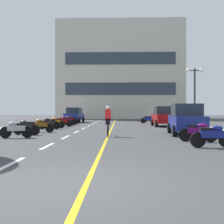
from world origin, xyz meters
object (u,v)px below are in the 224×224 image
motorcycle_4 (26,127)px  motorcycle_6 (49,123)px  motorcycle_9 (66,121)px  motorcycle_11 (70,120)px  street_lamp_mid (195,83)px  motorcycle_10 (70,120)px  motorcycle_7 (56,122)px  cyclist_rider (108,120)px  motorcycle_2 (198,131)px  motorcycle_12 (148,119)px  motorcycle_1 (212,135)px  motorcycle_13 (149,119)px  parked_car_near (186,119)px  parked_car_mid (164,116)px  parked_car_far (74,115)px  motorcycle_8 (63,121)px  motorcycle_3 (16,129)px  motorcycle_5 (42,125)px

motorcycle_4 → motorcycle_6: size_ratio=0.99×
motorcycle_9 → motorcycle_11: 3.51m
street_lamp_mid → motorcycle_10: (-11.38, 5.48, -3.22)m
motorcycle_7 → cyclist_rider: 9.32m
motorcycle_2 → motorcycle_12: same height
motorcycle_1 → street_lamp_mid: bearing=78.6°
motorcycle_13 → parked_car_near: bearing=-88.8°
parked_car_mid → motorcycle_6: (-9.43, -4.49, -0.44)m
parked_car_far → motorcycle_1: parked_car_far is taller
parked_car_near → motorcycle_11: (-9.28, 14.17, -0.44)m
motorcycle_4 → motorcycle_9: size_ratio=0.99×
motorcycle_4 → motorcycle_7: same height
parked_car_mid → motorcycle_8: bearing=-174.5°
parked_car_near → motorcycle_10: 15.59m
motorcycle_2 → motorcycle_8: same height
parked_car_near → parked_car_far: same height
motorcycle_3 → motorcycle_10: (0.23, 15.02, 0.00)m
motorcycle_9 → motorcycle_13: size_ratio=1.00×
motorcycle_6 → motorcycle_12: bearing=52.4°
motorcycle_4 → motorcycle_8: bearing=87.3°
motorcycle_5 → cyclist_rider: cyclist_rider is taller
motorcycle_5 → motorcycle_8: size_ratio=0.99×
motorcycle_5 → motorcycle_12: same height
motorcycle_11 → motorcycle_12: bearing=14.2°
motorcycle_11 → motorcycle_12: size_ratio=1.00×
parked_car_far → motorcycle_2: size_ratio=2.59×
street_lamp_mid → motorcycle_1: street_lamp_mid is taller
motorcycle_8 → motorcycle_12: same height
cyclist_rider → parked_car_mid: bearing=66.5°
motorcycle_6 → cyclist_rider: size_ratio=0.96×
street_lamp_mid → motorcycle_5: 13.00m
motorcycle_3 → motorcycle_5: size_ratio=1.00×
motorcycle_10 → motorcycle_1: bearing=-65.2°
motorcycle_13 → cyclist_rider: size_ratio=0.96×
parked_car_far → motorcycle_10: 5.66m
parked_car_far → motorcycle_9: parked_car_far is taller
street_lamp_mid → motorcycle_10: street_lamp_mid is taller
parked_car_mid → motorcycle_1: 15.69m
motorcycle_9 → motorcycle_10: (-0.01, 2.00, 0.00)m
motorcycle_5 → cyclist_rider: size_ratio=0.95×
parked_car_mid → motorcycle_9: 9.22m
motorcycle_4 → cyclist_rider: (4.84, -0.87, 0.41)m
parked_car_mid → parked_car_far: 12.92m
parked_car_near → motorcycle_10: size_ratio=2.56×
parked_car_far → motorcycle_9: bearing=-87.2°
street_lamp_mid → cyclist_rider: street_lamp_mid is taller
parked_car_far → motorcycle_11: (0.16, -4.14, -0.44)m
motorcycle_2 → motorcycle_9: same height
motorcycle_8 → motorcycle_9: same height
motorcycle_8 → cyclist_rider: size_ratio=0.96×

